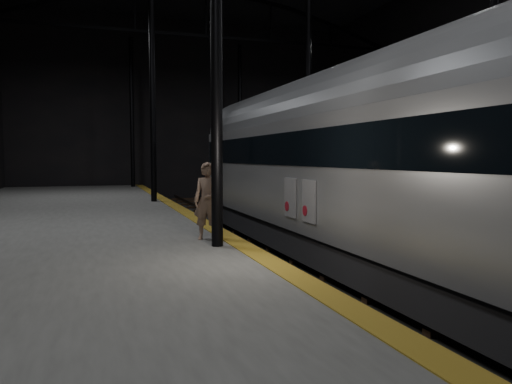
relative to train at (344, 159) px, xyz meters
name	(u,v)px	position (x,y,z in m)	size (l,w,h in m)	color
ground	(301,249)	(0.00, 2.82, -2.96)	(44.00, 44.00, 0.00)	black
platform_left	(54,247)	(-7.50, 2.82, -2.46)	(9.00, 43.80, 1.00)	#50504D
platform_right	(486,224)	(7.50, 2.82, -2.46)	(9.00, 43.80, 1.00)	#50504D
tactile_strip	(204,223)	(-3.25, 2.82, -1.95)	(0.50, 43.80, 0.01)	#826217
track	(301,247)	(0.00, 2.82, -2.89)	(2.40, 43.00, 0.24)	#3F3328
train	(344,159)	(0.00, 0.00, 0.00)	(2.97, 19.83, 5.30)	#94969B
woman	(208,201)	(-3.80, -0.22, -1.02)	(0.69, 0.45, 1.88)	#95735B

